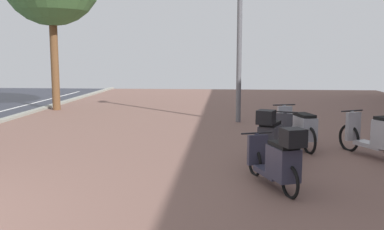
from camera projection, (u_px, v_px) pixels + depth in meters
The scene contains 5 objects.
scooter_near at pixel (273, 136), 7.93m from camera, with size 0.91×1.72×1.00m.
scooter_mid at pixel (278, 160), 6.19m from camera, with size 0.83×1.56×0.98m.
scooter_far at pixel (380, 134), 7.99m from camera, with size 0.96×1.58×1.07m.
scooter_extra at pixel (299, 128), 8.95m from camera, with size 0.76×1.83×0.85m.
lamp_post at pixel (240, 11), 12.05m from camera, with size 0.20×0.52×5.55m.
Camera 1 is at (4.00, -4.03, 1.92)m, focal length 40.85 mm.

